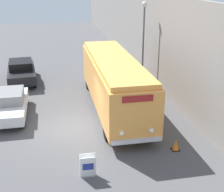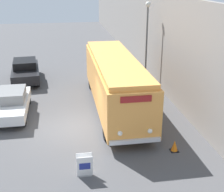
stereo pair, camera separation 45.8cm
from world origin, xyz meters
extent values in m
plane|color=#4C4C4F|center=(0.00, 0.00, 0.00)|extent=(80.00, 80.00, 0.00)
cube|color=gray|center=(6.49, 10.00, 3.16)|extent=(0.30, 60.00, 6.32)
cylinder|color=black|center=(1.61, -1.49, 0.48)|extent=(0.28, 0.96, 0.96)
cylinder|color=black|center=(3.73, -1.49, 0.48)|extent=(0.28, 0.96, 0.96)
cylinder|color=black|center=(1.61, 5.99, 0.48)|extent=(0.28, 0.96, 0.96)
cylinder|color=black|center=(3.73, 5.99, 0.48)|extent=(0.28, 0.96, 0.96)
cube|color=#EF9E47|center=(2.67, 2.25, 1.65)|extent=(2.44, 10.28, 2.35)
cube|color=#FEA74B|center=(2.67, 2.25, 2.94)|extent=(2.24, 9.87, 0.24)
cube|color=silver|center=(2.67, -2.95, 0.60)|extent=(2.32, 0.12, 0.20)
sphere|color=white|center=(2.00, -2.92, 1.03)|extent=(0.22, 0.22, 0.22)
sphere|color=white|center=(3.34, -2.92, 1.03)|extent=(0.22, 0.22, 0.22)
cube|color=maroon|center=(2.67, -2.91, 2.57)|extent=(1.34, 0.06, 0.28)
cube|color=gray|center=(0.34, -4.27, 0.00)|extent=(0.56, 0.20, 0.01)
cube|color=white|center=(0.34, -4.35, 0.46)|extent=(0.63, 0.19, 0.93)
cube|color=white|center=(0.34, -4.19, 0.46)|extent=(0.63, 0.19, 0.93)
cube|color=navy|center=(0.34, -4.37, 0.49)|extent=(0.44, 0.06, 0.32)
cylinder|color=#595E60|center=(5.58, 6.23, 2.76)|extent=(0.12, 0.12, 5.52)
sphere|color=silver|center=(5.58, 6.23, 5.63)|extent=(0.36, 0.36, 0.36)
cylinder|color=black|center=(-2.48, 0.64, 0.33)|extent=(0.22, 0.65, 0.65)
cylinder|color=black|center=(-3.94, 3.73, 0.33)|extent=(0.22, 0.65, 0.65)
cylinder|color=black|center=(-2.50, 3.74, 0.33)|extent=(0.22, 0.65, 0.65)
cube|color=silver|center=(-3.21, 2.19, 0.60)|extent=(1.73, 4.52, 0.56)
cube|color=gray|center=(-3.21, 2.30, 1.17)|extent=(1.46, 2.04, 0.57)
cylinder|color=black|center=(-3.74, 6.72, 0.35)|extent=(0.22, 0.69, 0.69)
cylinder|color=black|center=(-2.09, 6.86, 0.35)|extent=(0.22, 0.69, 0.69)
cylinder|color=black|center=(-4.02, 9.97, 0.35)|extent=(0.22, 0.69, 0.69)
cylinder|color=black|center=(-2.37, 10.11, 0.35)|extent=(0.22, 0.69, 0.69)
cube|color=black|center=(-3.06, 8.41, 0.68)|extent=(2.30, 4.81, 0.68)
cube|color=black|center=(-3.07, 8.53, 1.31)|extent=(1.80, 2.23, 0.57)
cube|color=black|center=(4.48, -3.06, 0.01)|extent=(0.36, 0.36, 0.03)
cone|color=orange|center=(4.48, -3.06, 0.27)|extent=(0.30, 0.30, 0.49)
camera|label=1|loc=(-0.72, -14.62, 7.37)|focal=50.00mm
camera|label=2|loc=(-0.27, -14.70, 7.37)|focal=50.00mm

